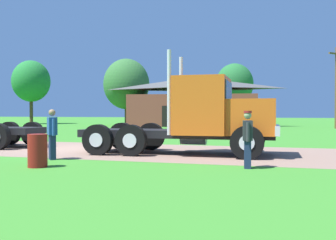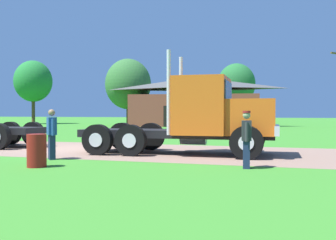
% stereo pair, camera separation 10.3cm
% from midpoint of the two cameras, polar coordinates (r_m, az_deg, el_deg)
% --- Properties ---
extents(ground_plane, '(200.00, 200.00, 0.00)m').
position_cam_midpoint_polar(ground_plane, '(17.10, -14.67, -4.02)').
color(ground_plane, '#398327').
extents(dirt_track, '(120.00, 6.41, 0.01)m').
position_cam_midpoint_polar(dirt_track, '(17.09, -14.67, -4.01)').
color(dirt_track, '#8B6C5B').
rests_on(dirt_track, ground_plane).
extents(truck_foreground_white, '(7.29, 2.95, 3.67)m').
position_cam_midpoint_polar(truck_foreground_white, '(14.30, 5.04, 0.36)').
color(truck_foreground_white, black).
rests_on(truck_foreground_white, ground_plane).
extents(visitor_standing_near, '(0.48, 0.49, 1.62)m').
position_cam_midpoint_polar(visitor_standing_near, '(13.26, -16.56, -1.75)').
color(visitor_standing_near, '#264C8C').
rests_on(visitor_standing_near, ground_plane).
extents(visitor_walking_mid, '(0.31, 0.61, 1.56)m').
position_cam_midpoint_polar(visitor_walking_mid, '(10.93, 11.13, -2.49)').
color(visitor_walking_mid, '#2D2D33').
rests_on(visitor_walking_mid, ground_plane).
extents(steel_barrel, '(0.53, 0.53, 0.92)m').
position_cam_midpoint_polar(steel_barrel, '(11.56, -18.52, -4.21)').
color(steel_barrel, maroon).
rests_on(steel_barrel, ground_plane).
extents(shed_building, '(15.03, 8.53, 5.42)m').
position_cam_midpoint_polar(shed_building, '(43.92, 3.63, 2.55)').
color(shed_building, brown).
rests_on(shed_building, ground_plane).
extents(utility_pole_near, '(1.54, 1.76, 7.54)m').
position_cam_midpoint_polar(utility_pole_near, '(39.94, 23.02, 4.61)').
color(utility_pole_near, brown).
rests_on(utility_pole_near, ground_plane).
extents(tree_left, '(4.95, 4.95, 8.36)m').
position_cam_midpoint_polar(tree_left, '(55.49, -19.17, 5.29)').
color(tree_left, '#513823').
rests_on(tree_left, ground_plane).
extents(tree_mid, '(5.56, 5.56, 8.01)m').
position_cam_midpoint_polar(tree_mid, '(48.38, -6.07, 5.16)').
color(tree_mid, '#513823').
rests_on(tree_mid, ground_plane).
extents(tree_right, '(5.27, 5.27, 8.39)m').
position_cam_midpoint_polar(tree_right, '(56.61, 9.51, 5.11)').
color(tree_right, '#513823').
rests_on(tree_right, ground_plane).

